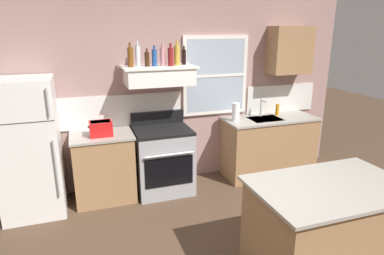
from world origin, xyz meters
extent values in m
cube|color=gray|center=(0.00, 2.23, 1.35)|extent=(5.40, 0.06, 2.70)
cube|color=silver|center=(-1.15, 2.19, 1.13)|extent=(2.50, 0.02, 0.44)
cube|color=silver|center=(1.80, 2.19, 1.13)|extent=(1.20, 0.02, 0.44)
cube|color=white|center=(0.65, 2.18, 1.55)|extent=(1.00, 0.04, 1.15)
cube|color=#9EADBC|center=(0.65, 2.17, 1.55)|extent=(0.90, 0.01, 1.05)
cube|color=white|center=(0.65, 2.16, 1.55)|extent=(0.90, 0.02, 0.04)
cube|color=white|center=(-1.90, 1.84, 0.84)|extent=(0.70, 0.68, 1.68)
cube|color=#333333|center=(-1.90, 1.50, 1.24)|extent=(0.69, 0.00, 0.01)
cylinder|color=#A5A8AD|center=(-1.60, 1.47, 0.68)|extent=(0.02, 0.02, 0.68)
cylinder|color=#A5A8AD|center=(-1.60, 1.47, 1.46)|extent=(0.02, 0.02, 0.31)
cube|color=#9E754C|center=(-1.05, 1.90, 0.44)|extent=(0.76, 0.60, 0.88)
cube|color=#9E998E|center=(-1.05, 1.90, 0.90)|extent=(0.79, 0.63, 0.03)
cube|color=red|center=(-1.05, 1.83, 1.01)|extent=(0.28, 0.20, 0.19)
cube|color=black|center=(-1.05, 1.83, 1.09)|extent=(0.24, 0.16, 0.01)
cube|color=black|center=(-1.20, 1.83, 1.04)|extent=(0.02, 0.03, 0.02)
cube|color=#9EA0A5|center=(-0.25, 1.86, 0.43)|extent=(0.76, 0.64, 0.87)
cube|color=black|center=(-0.25, 1.86, 0.89)|extent=(0.76, 0.64, 0.04)
cube|color=black|center=(-0.25, 2.15, 1.00)|extent=(0.76, 0.06, 0.18)
cube|color=black|center=(-0.25, 1.54, 0.42)|extent=(0.65, 0.01, 0.40)
cylinder|color=silver|center=(-0.25, 1.50, 0.67)|extent=(0.65, 0.03, 0.03)
cube|color=white|center=(-0.25, 1.96, 1.61)|extent=(0.88, 0.48, 0.22)
cube|color=#262628|center=(-0.25, 1.74, 1.53)|extent=(0.75, 0.02, 0.04)
cube|color=white|center=(-0.25, 1.96, 1.73)|extent=(0.96, 0.52, 0.02)
cylinder|color=brown|center=(-0.61, 1.95, 1.87)|extent=(0.07, 0.07, 0.24)
cylinder|color=brown|center=(-0.61, 1.95, 2.02)|extent=(0.03, 0.03, 0.06)
cylinder|color=silver|center=(-0.51, 2.02, 1.87)|extent=(0.06, 0.06, 0.26)
cylinder|color=silver|center=(-0.51, 2.02, 2.04)|extent=(0.03, 0.03, 0.06)
cylinder|color=#381E0F|center=(-0.40, 1.96, 1.84)|extent=(0.06, 0.06, 0.18)
cylinder|color=#381E0F|center=(-0.40, 1.96, 1.95)|extent=(0.03, 0.03, 0.05)
cylinder|color=#1E478C|center=(-0.31, 1.96, 1.85)|extent=(0.07, 0.07, 0.21)
cylinder|color=#1E478C|center=(-0.31, 1.96, 1.98)|extent=(0.03, 0.03, 0.05)
cylinder|color=#C67F84|center=(-0.19, 1.97, 1.86)|extent=(0.07, 0.07, 0.23)
cylinder|color=#C67F84|center=(-0.19, 1.97, 2.01)|extent=(0.03, 0.03, 0.06)
cylinder|color=maroon|center=(-0.10, 1.91, 1.86)|extent=(0.07, 0.07, 0.23)
cylinder|color=maroon|center=(-0.10, 1.91, 2.01)|extent=(0.03, 0.03, 0.06)
cylinder|color=#B29333|center=(0.01, 1.98, 1.87)|extent=(0.08, 0.08, 0.25)
cylinder|color=#B29333|center=(0.01, 1.98, 2.03)|extent=(0.03, 0.03, 0.06)
cylinder|color=black|center=(0.12, 2.02, 1.84)|extent=(0.06, 0.06, 0.20)
cylinder|color=black|center=(0.12, 2.02, 1.97)|extent=(0.02, 0.02, 0.05)
cube|color=#9E754C|center=(1.45, 1.90, 0.44)|extent=(1.40, 0.60, 0.88)
cube|color=#9E998E|center=(1.45, 1.90, 0.90)|extent=(1.43, 0.63, 0.03)
cube|color=#B7BABC|center=(1.35, 1.88, 0.90)|extent=(0.48, 0.36, 0.01)
cylinder|color=silver|center=(1.35, 2.02, 1.05)|extent=(0.03, 0.03, 0.28)
cylinder|color=silver|center=(1.35, 1.94, 1.17)|extent=(0.02, 0.16, 0.02)
cylinder|color=white|center=(0.86, 1.90, 1.04)|extent=(0.11, 0.11, 0.27)
cylinder|color=orange|center=(1.63, 2.00, 1.00)|extent=(0.06, 0.06, 0.18)
cube|color=#9E754C|center=(0.75, -0.26, 0.44)|extent=(1.32, 0.82, 0.88)
cube|color=#9E998E|center=(0.75, -0.26, 0.90)|extent=(1.40, 0.90, 0.03)
cube|color=#9E754C|center=(1.80, 2.04, 1.90)|extent=(0.64, 0.32, 0.70)
camera|label=1|loc=(-1.27, -2.37, 2.23)|focal=31.34mm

